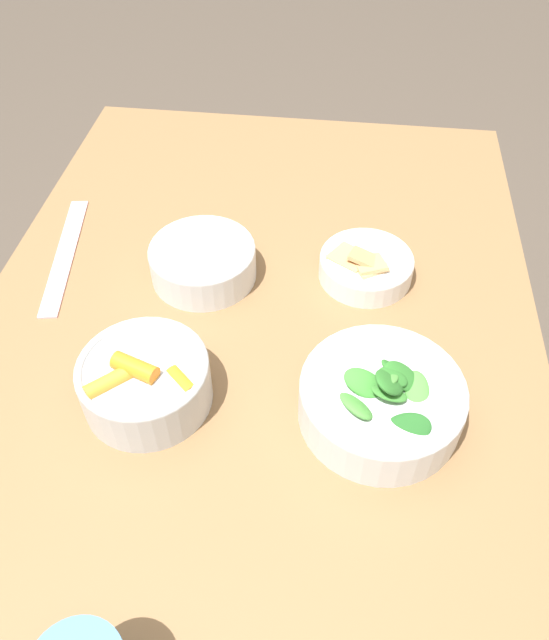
{
  "coord_description": "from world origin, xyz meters",
  "views": [
    {
      "loc": [
        -0.54,
        -0.1,
        1.37
      ],
      "look_at": [
        0.02,
        -0.03,
        0.76
      ],
      "focal_mm": 35.0,
      "sensor_mm": 36.0,
      "label": 1
    }
  ],
  "objects_px": {
    "ruler": "(65,254)",
    "bowl_greens": "(382,399)",
    "bowl_carrots": "(146,380)",
    "bowl_cookies": "(366,265)",
    "bowl_beans_hotdog": "(203,262)"
  },
  "relations": [
    {
      "from": "ruler",
      "to": "bowl_greens",
      "type": "bearing_deg",
      "value": -116.38
    },
    {
      "from": "bowl_carrots",
      "to": "bowl_cookies",
      "type": "distance_m",
      "value": 0.37
    },
    {
      "from": "bowl_carrots",
      "to": "bowl_greens",
      "type": "xyz_separation_m",
      "value": [
        0.01,
        -0.29,
        -0.0
      ]
    },
    {
      "from": "bowl_carrots",
      "to": "bowl_cookies",
      "type": "relative_size",
      "value": 1.15
    },
    {
      "from": "bowl_carrots",
      "to": "ruler",
      "type": "bearing_deg",
      "value": 38.88
    },
    {
      "from": "bowl_beans_hotdog",
      "to": "ruler",
      "type": "bearing_deg",
      "value": 85.26
    },
    {
      "from": "bowl_carrots",
      "to": "ruler",
      "type": "relative_size",
      "value": 0.58
    },
    {
      "from": "bowl_beans_hotdog",
      "to": "ruler",
      "type": "xyz_separation_m",
      "value": [
        0.02,
        0.22,
        -0.03
      ]
    },
    {
      "from": "bowl_greens",
      "to": "bowl_cookies",
      "type": "distance_m",
      "value": 0.25
    },
    {
      "from": "bowl_beans_hotdog",
      "to": "bowl_carrots",
      "type": "bearing_deg",
      "value": 174.52
    },
    {
      "from": "bowl_greens",
      "to": "bowl_beans_hotdog",
      "type": "xyz_separation_m",
      "value": [
        0.22,
        0.26,
        -0.01
      ]
    },
    {
      "from": "bowl_carrots",
      "to": "bowl_beans_hotdog",
      "type": "distance_m",
      "value": 0.23
    },
    {
      "from": "bowl_beans_hotdog",
      "to": "bowl_cookies",
      "type": "relative_size",
      "value": 1.13
    },
    {
      "from": "bowl_greens",
      "to": "bowl_beans_hotdog",
      "type": "distance_m",
      "value": 0.35
    },
    {
      "from": "bowl_greens",
      "to": "ruler",
      "type": "relative_size",
      "value": 0.72
    }
  ]
}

